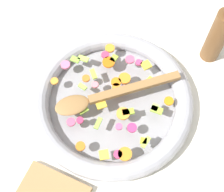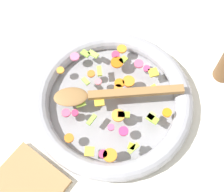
{
  "view_description": "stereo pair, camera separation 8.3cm",
  "coord_description": "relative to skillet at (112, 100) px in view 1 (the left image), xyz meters",
  "views": [
    {
      "loc": [
        -0.34,
        -0.15,
        0.8
      ],
      "look_at": [
        0.0,
        0.0,
        0.05
      ],
      "focal_mm": 50.0,
      "sensor_mm": 36.0,
      "label": 1
    },
    {
      "loc": [
        -0.29,
        -0.22,
        0.8
      ],
      "look_at": [
        0.0,
        0.0,
        0.05
      ],
      "focal_mm": 50.0,
      "sensor_mm": 36.0,
      "label": 2
    }
  ],
  "objects": [
    {
      "name": "ground_plane",
      "position": [
        0.0,
        0.0,
        -0.02
      ],
      "size": [
        4.0,
        4.0,
        0.0
      ],
      "primitive_type": "plane",
      "color": "silver"
    },
    {
      "name": "pepper_mill",
      "position": [
        0.27,
        -0.2,
        0.08
      ],
      "size": [
        0.05,
        0.05,
        0.21
      ],
      "color": "brown",
      "rests_on": "ground_plane"
    },
    {
      "name": "wooden_spoon",
      "position": [
        -0.01,
        0.01,
        0.04
      ],
      "size": [
        0.26,
        0.28,
        0.01
      ],
      "color": "olive",
      "rests_on": "chopped_vegetables"
    },
    {
      "name": "skillet",
      "position": [
        0.0,
        0.0,
        0.0
      ],
      "size": [
        0.45,
        0.45,
        0.05
      ],
      "color": "gray",
      "rests_on": "ground_plane"
    },
    {
      "name": "chopped_vegetables",
      "position": [
        0.0,
        -0.0,
        0.03
      ],
      "size": [
        0.33,
        0.34,
        0.01
      ],
      "color": "orange",
      "rests_on": "skillet"
    }
  ]
}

